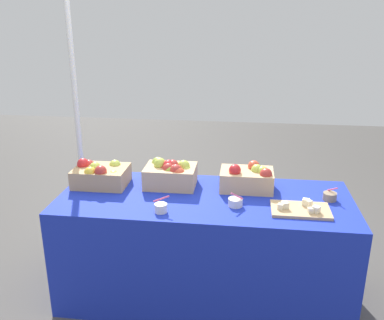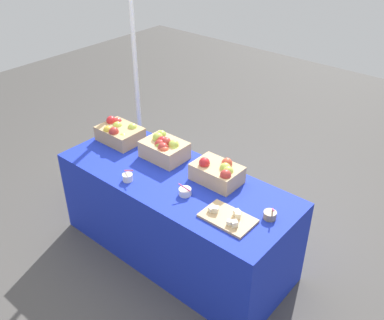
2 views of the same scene
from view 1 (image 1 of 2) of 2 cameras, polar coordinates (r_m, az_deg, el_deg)
ground_plane at (r=3.13m, az=1.59°, el=-17.42°), size 10.00×10.00×0.00m
table at (r=2.92m, az=1.66°, el=-11.59°), size 1.90×0.76×0.74m
apple_crate_left at (r=2.98m, az=-12.25°, el=-1.92°), size 0.36×0.27×0.18m
apple_crate_middle at (r=2.89m, az=-2.88°, el=-1.81°), size 0.34×0.26×0.20m
apple_crate_right at (r=2.86m, az=7.52°, el=-2.42°), size 0.35×0.24×0.19m
cutting_board_front at (r=2.63m, az=14.43°, el=-6.43°), size 0.35×0.22×0.06m
sample_bowl_near at (r=2.83m, az=18.11°, el=-4.68°), size 0.09×0.09×0.10m
sample_bowl_mid at (r=2.63m, az=5.88°, el=-5.68°), size 0.09×0.09×0.10m
sample_bowl_far at (r=2.54m, az=-4.23°, el=-6.44°), size 0.10×0.08×0.11m
tent_pole at (r=3.53m, az=-15.32°, el=6.30°), size 0.04×0.04×2.24m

